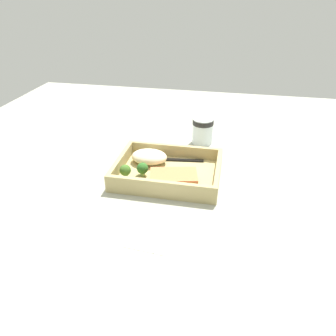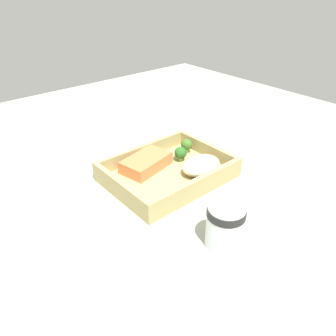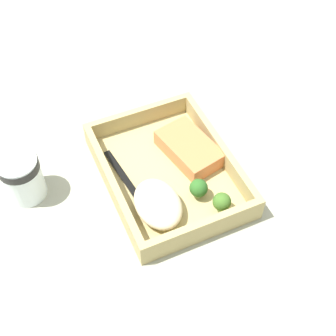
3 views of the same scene
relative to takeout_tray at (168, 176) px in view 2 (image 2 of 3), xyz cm
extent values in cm
cube|color=#989A88|center=(0.00, 0.00, -1.60)|extent=(160.00, 160.00, 2.00)
cube|color=tan|center=(0.00, 0.00, 0.00)|extent=(27.82, 21.20, 1.20)
cube|color=tan|center=(0.00, -10.00, 2.38)|extent=(27.82, 1.20, 3.56)
cube|color=tan|center=(0.00, 10.00, 2.38)|extent=(27.82, 1.20, 3.56)
cube|color=tan|center=(-13.31, 0.00, 2.38)|extent=(1.20, 18.80, 3.56)
cube|color=tan|center=(13.31, 0.00, 2.38)|extent=(1.20, 18.80, 3.56)
cube|color=#D97544|center=(-2.48, 5.20, 2.13)|extent=(13.06, 9.36, 3.07)
ellipsoid|color=beige|center=(6.33, -4.58, 2.46)|extent=(10.15, 7.34, 3.73)
cylinder|color=#86AB61|center=(10.42, 4.76, 1.36)|extent=(1.14, 1.14, 1.53)
sphere|color=#3E6724|center=(10.42, 4.76, 2.95)|extent=(3.00, 3.00, 3.00)
cylinder|color=#7BA459|center=(6.36, 2.65, 1.28)|extent=(1.16, 1.16, 1.36)
sphere|color=#2A5E21|center=(6.36, 2.65, 2.80)|extent=(3.06, 3.06, 3.06)
cube|color=black|center=(-2.65, -7.41, 0.82)|extent=(12.44, 2.61, 0.44)
cube|color=black|center=(5.19, -6.45, 0.82)|extent=(3.64, 2.60, 0.44)
cylinder|color=white|center=(-6.77, -23.19, 3.63)|extent=(6.55, 6.55, 8.47)
cylinder|color=black|center=(-6.77, -23.19, 6.71)|extent=(6.75, 6.75, 1.52)
cube|color=white|center=(-1.19, 21.71, -0.48)|extent=(10.87, 14.83, 0.24)
camera|label=1|loc=(-14.98, 74.60, 46.18)|focal=35.00mm
camera|label=2|loc=(-42.59, -49.89, 41.72)|focal=35.00mm
camera|label=3|loc=(45.76, -20.36, 64.35)|focal=50.00mm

